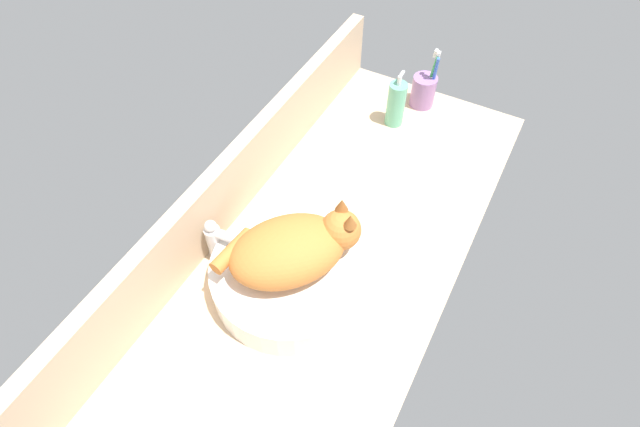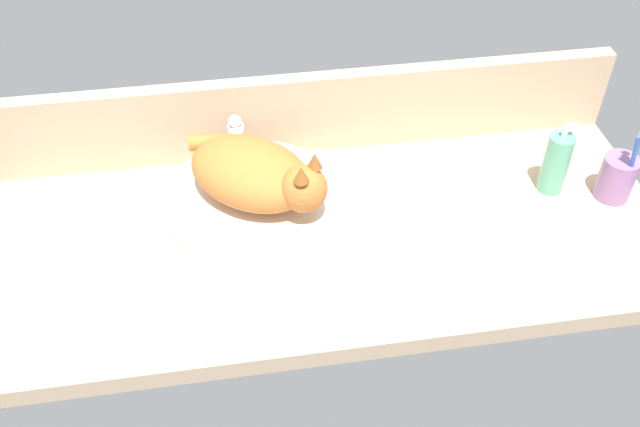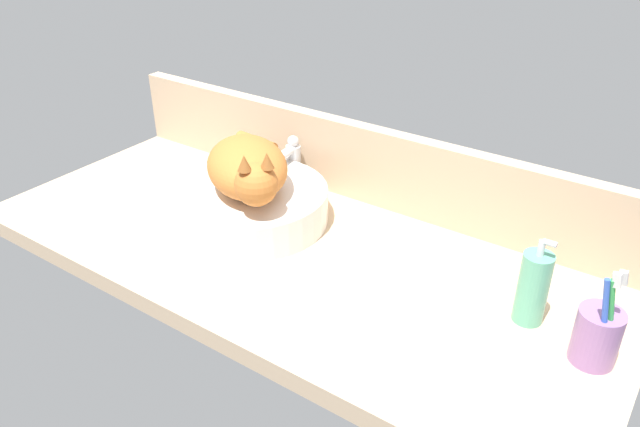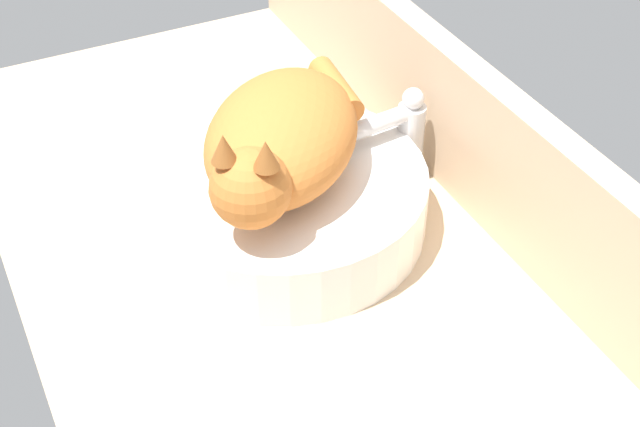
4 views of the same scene
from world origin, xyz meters
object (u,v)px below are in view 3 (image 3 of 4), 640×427
soap_dispenser (533,288)px  toothbrush_cup (597,335)px  cat (248,168)px  faucet (291,162)px  sink_basin (250,205)px

soap_dispenser → toothbrush_cup: toothbrush_cup is taller
cat → faucet: cat is taller
sink_basin → cat: bearing=-37.1°
faucet → soap_dispenser: (64.20, -16.23, -0.40)cm
sink_basin → faucet: 17.94cm
sink_basin → faucet: faucet is taller
cat → faucet: bearing=98.5°
soap_dispenser → toothbrush_cup: 12.79cm
sink_basin → toothbrush_cup: toothbrush_cup is taller
cat → faucet: 19.63cm
soap_dispenser → faucet: bearing=165.8°
soap_dispenser → cat: bearing=-178.0°
soap_dispenser → sink_basin: bearing=-178.8°
cat → soap_dispenser: (61.45, 2.14, -6.75)cm
faucet → sink_basin: bearing=-84.6°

